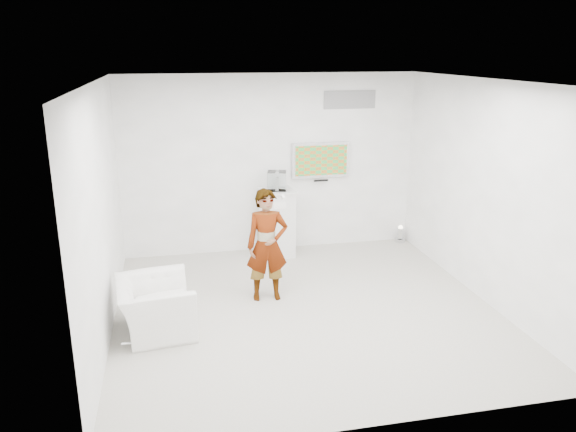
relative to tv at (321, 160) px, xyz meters
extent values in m
cube|color=#B4B0A5|center=(-0.85, -2.45, -1.55)|extent=(5.00, 5.00, 0.01)
cube|color=#2A2A2D|center=(-0.85, -2.45, 1.45)|extent=(5.00, 5.00, 0.01)
cube|color=white|center=(-0.85, 0.05, -0.05)|extent=(5.00, 0.01, 3.00)
cube|color=white|center=(-0.85, -4.95, -0.05)|extent=(5.00, 0.01, 3.00)
cube|color=white|center=(-3.35, -2.45, -0.05)|extent=(0.01, 5.00, 3.00)
cube|color=white|center=(1.65, -2.45, -0.05)|extent=(0.01, 5.00, 3.00)
cube|color=silver|center=(0.00, 0.00, 0.00)|extent=(1.00, 0.08, 0.60)
cube|color=gray|center=(0.50, 0.04, 1.00)|extent=(0.90, 0.02, 0.30)
imported|color=white|center=(-1.28, -1.97, -0.76)|extent=(0.59, 0.40, 1.57)
imported|color=white|center=(-2.80, -2.64, -1.22)|extent=(1.00, 1.11, 0.66)
cube|color=silver|center=(-0.82, -0.30, -0.98)|extent=(0.60, 0.60, 1.14)
cylinder|color=silver|center=(1.49, -0.10, -1.40)|extent=(0.21, 0.21, 0.29)
cube|color=silver|center=(-0.82, -0.30, -0.26)|extent=(0.36, 0.36, 0.31)
cube|color=silver|center=(-0.82, -0.30, -0.30)|extent=(0.09, 0.17, 0.22)
cube|color=silver|center=(-1.03, -1.83, -0.14)|extent=(0.05, 0.16, 0.04)
camera|label=1|loc=(-2.51, -9.12, 1.81)|focal=35.00mm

